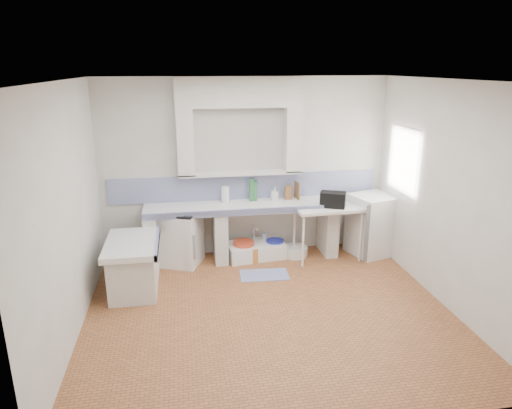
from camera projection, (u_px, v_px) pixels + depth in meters
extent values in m
plane|color=#A25F35|center=(269.00, 311.00, 5.71)|extent=(4.50, 4.50, 0.00)
plane|color=silver|center=(271.00, 80.00, 4.89)|extent=(4.50, 4.50, 0.00)
plane|color=silver|center=(246.00, 168.00, 7.19)|extent=(4.50, 0.00, 4.50)
plane|color=silver|center=(322.00, 282.00, 3.41)|extent=(4.50, 0.00, 4.50)
plane|color=silver|center=(67.00, 215.00, 4.95)|extent=(0.00, 4.50, 4.50)
plane|color=silver|center=(448.00, 196.00, 5.65)|extent=(0.00, 4.50, 4.50)
cube|color=silver|center=(240.00, 92.00, 6.71)|extent=(1.90, 0.25, 0.45)
cube|color=#3C2513|center=(415.00, 161.00, 6.75)|extent=(0.35, 0.86, 1.06)
cube|color=white|center=(408.00, 135.00, 6.62)|extent=(0.01, 0.84, 0.24)
cube|color=white|center=(242.00, 207.00, 7.05)|extent=(3.00, 0.60, 0.08)
cube|color=navy|center=(245.00, 212.00, 6.78)|extent=(3.00, 0.04, 0.10)
cube|color=silver|center=(152.00, 239.00, 6.96)|extent=(0.20, 0.55, 0.82)
cube|color=silver|center=(220.00, 235.00, 7.12)|extent=(0.20, 0.55, 0.82)
cube|color=silver|center=(328.00, 229.00, 7.40)|extent=(0.20, 0.55, 0.82)
cube|color=white|center=(132.00, 244.00, 6.10)|extent=(0.70, 1.10, 0.08)
cube|color=silver|center=(134.00, 268.00, 6.20)|extent=(0.60, 1.00, 0.62)
cube|color=navy|center=(157.00, 243.00, 6.15)|extent=(0.04, 1.10, 0.10)
cube|color=navy|center=(246.00, 187.00, 7.26)|extent=(4.27, 0.03, 0.40)
cube|color=white|center=(181.00, 238.00, 7.00)|extent=(0.74, 0.73, 0.82)
cube|color=white|center=(256.00, 251.00, 7.29)|extent=(0.96, 0.60, 0.22)
cube|color=white|center=(327.00, 232.00, 7.18)|extent=(1.05, 0.61, 0.05)
cube|color=white|center=(372.00, 225.00, 7.35)|extent=(0.79, 0.79, 0.98)
cylinder|color=#CB4124|center=(244.00, 250.00, 7.20)|extent=(0.40, 0.40, 0.30)
cylinder|color=#CC7D32|center=(253.00, 254.00, 7.15)|extent=(0.32, 0.32, 0.24)
cylinder|color=#1C26A9|center=(275.00, 248.00, 7.34)|extent=(0.29, 0.29, 0.27)
cylinder|color=white|center=(295.00, 251.00, 7.36)|extent=(0.41, 0.41, 0.16)
cylinder|color=silver|center=(252.00, 246.00, 7.41)|extent=(0.09, 0.09, 0.27)
cylinder|color=silver|center=(265.00, 243.00, 7.44)|extent=(0.11, 0.11, 0.34)
cube|color=black|center=(333.00, 200.00, 6.99)|extent=(0.43, 0.35, 0.24)
cylinder|color=#2E703C|center=(252.00, 190.00, 7.15)|extent=(0.10, 0.10, 0.36)
cylinder|color=#2E703C|center=(255.00, 191.00, 7.16)|extent=(0.09, 0.09, 0.31)
cube|color=brown|center=(288.00, 193.00, 7.26)|extent=(0.13, 0.11, 0.22)
cube|color=brown|center=(297.00, 190.00, 7.28)|extent=(0.04, 0.20, 0.28)
cylinder|color=white|center=(225.00, 194.00, 7.10)|extent=(0.16, 0.16, 0.25)
imported|color=white|center=(274.00, 194.00, 7.19)|extent=(0.10, 0.11, 0.21)
cube|color=#34429C|center=(264.00, 275.00, 6.69)|extent=(0.73, 0.44, 0.01)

